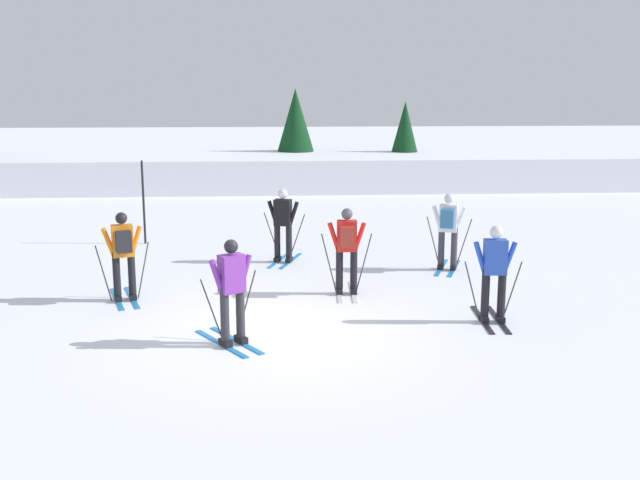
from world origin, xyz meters
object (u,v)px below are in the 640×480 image
at_px(skier_purple, 232,289).
at_px(conifer_far_left, 405,136).
at_px(skier_blue, 494,271).
at_px(skier_white, 448,228).
at_px(skier_orange, 123,252).
at_px(skier_red, 347,247).
at_px(trail_marker_pole, 143,202).
at_px(skier_black, 283,223).
at_px(conifer_far_centre, 296,128).

bearing_deg(skier_purple, conifer_far_left, 72.69).
relative_size(skier_blue, conifer_far_left, 0.51).
bearing_deg(skier_white, skier_orange, -163.11).
height_order(skier_blue, skier_purple, same).
distance_m(skier_red, skier_orange, 4.24).
xyz_separation_m(skier_blue, skier_white, (0.07, 3.76, 0.04)).
relative_size(skier_red, skier_orange, 1.00).
distance_m(skier_purple, trail_marker_pole, 8.37).
height_order(skier_orange, conifer_far_left, conifer_far_left).
relative_size(skier_orange, conifer_far_left, 0.51).
bearing_deg(skier_red, skier_blue, -39.45).
bearing_deg(skier_black, skier_blue, -53.31).
xyz_separation_m(skier_black, trail_marker_pole, (-3.53, 2.33, 0.16)).
height_order(skier_purple, skier_red, same).
distance_m(skier_white, conifer_far_left, 15.20).
bearing_deg(skier_orange, trail_marker_pole, 95.12).
bearing_deg(skier_orange, skier_white, 16.89).
bearing_deg(conifer_far_centre, trail_marker_pole, -109.28).
bearing_deg(skier_red, conifer_far_centre, 91.39).
height_order(skier_blue, skier_red, same).
bearing_deg(conifer_far_left, skier_purple, -107.31).
height_order(conifer_far_left, conifer_far_centre, conifer_far_centre).
relative_size(skier_blue, skier_black, 1.00).
xyz_separation_m(skier_orange, conifer_far_left, (8.30, 17.10, 0.97)).
xyz_separation_m(skier_blue, conifer_far_centre, (-2.77, 19.35, 1.30)).
height_order(skier_red, trail_marker_pole, trail_marker_pole).
bearing_deg(skier_red, conifer_far_left, 76.50).
height_order(skier_blue, skier_black, same).
distance_m(skier_red, conifer_far_centre, 17.47).
relative_size(skier_red, trail_marker_pole, 0.80).
relative_size(trail_marker_pole, conifer_far_left, 0.64).
xyz_separation_m(skier_purple, conifer_far_left, (6.14, 19.71, 1.01)).
relative_size(conifer_far_left, conifer_far_centre, 0.87).
bearing_deg(trail_marker_pole, skier_black, -33.47).
relative_size(skier_blue, skier_orange, 1.00).
bearing_deg(conifer_far_centre, skier_red, -88.61).
height_order(skier_blue, trail_marker_pole, trail_marker_pole).
bearing_deg(skier_orange, conifer_far_centre, 77.78).
bearing_deg(skier_purple, skier_black, 80.98).
distance_m(skier_blue, conifer_far_centre, 19.59).
xyz_separation_m(skier_black, skier_white, (3.60, -0.99, 0.04)).
xyz_separation_m(skier_red, skier_orange, (-4.24, -0.19, -0.00)).
relative_size(skier_blue, skier_white, 1.00).
relative_size(skier_black, skier_purple, 1.00).
xyz_separation_m(skier_purple, conifer_far_centre, (1.66, 20.22, 1.30)).
height_order(skier_black, conifer_far_centre, conifer_far_centre).
bearing_deg(skier_purple, conifer_far_centre, 85.31).
relative_size(skier_blue, skier_red, 1.00).
distance_m(skier_black, conifer_far_centre, 14.68).
bearing_deg(skier_orange, skier_red, 2.60).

